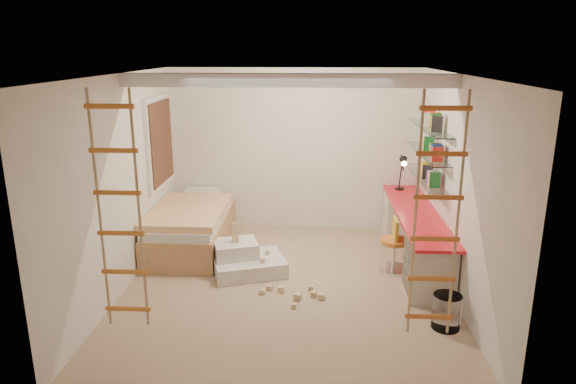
# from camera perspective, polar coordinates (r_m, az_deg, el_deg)

# --- Properties ---
(floor) EXTENTS (4.50, 4.50, 0.00)m
(floor) POSITION_cam_1_polar(r_m,az_deg,el_deg) (6.55, -0.14, -10.45)
(floor) COLOR tan
(floor) RESTS_ON ground
(ceiling_beam) EXTENTS (4.00, 0.18, 0.16)m
(ceiling_beam) POSITION_cam_1_polar(r_m,az_deg,el_deg) (6.19, 0.00, 12.30)
(ceiling_beam) COLOR white
(ceiling_beam) RESTS_ON ceiling
(window_frame) EXTENTS (0.06, 1.15, 1.35)m
(window_frame) POSITION_cam_1_polar(r_m,az_deg,el_deg) (7.83, -14.14, 5.40)
(window_frame) COLOR white
(window_frame) RESTS_ON wall_left
(window_blind) EXTENTS (0.02, 1.00, 1.20)m
(window_blind) POSITION_cam_1_polar(r_m,az_deg,el_deg) (7.82, -13.86, 5.40)
(window_blind) COLOR #4C2D1E
(window_blind) RESTS_ON window_frame
(rope_ladder_left) EXTENTS (0.41, 0.04, 2.13)m
(rope_ladder_left) POSITION_cam_1_polar(r_m,az_deg,el_deg) (4.65, -18.24, -2.25)
(rope_ladder_left) COLOR orange
(rope_ladder_left) RESTS_ON ceiling
(rope_ladder_right) EXTENTS (0.41, 0.04, 2.13)m
(rope_ladder_right) POSITION_cam_1_polar(r_m,az_deg,el_deg) (4.46, 16.17, -2.84)
(rope_ladder_right) COLOR #C05A20
(rope_ladder_right) RESTS_ON ceiling
(waste_bin) EXTENTS (0.30, 0.30, 0.38)m
(waste_bin) POSITION_cam_1_polar(r_m,az_deg,el_deg) (5.84, 17.21, -12.57)
(waste_bin) COLOR white
(waste_bin) RESTS_ON floor
(desk) EXTENTS (0.56, 2.80, 0.75)m
(desk) POSITION_cam_1_polar(r_m,az_deg,el_deg) (7.31, 13.85, -4.64)
(desk) COLOR red
(desk) RESTS_ON floor
(shelves) EXTENTS (0.25, 1.80, 0.71)m
(shelves) POSITION_cam_1_polar(r_m,az_deg,el_deg) (7.30, 15.21, 4.20)
(shelves) COLOR white
(shelves) RESTS_ON wall_right
(bed) EXTENTS (1.02, 2.00, 0.69)m
(bed) POSITION_cam_1_polar(r_m,az_deg,el_deg) (7.75, -10.65, -3.84)
(bed) COLOR #AD7F51
(bed) RESTS_ON floor
(task_lamp) EXTENTS (0.14, 0.36, 0.57)m
(task_lamp) POSITION_cam_1_polar(r_m,az_deg,el_deg) (8.00, 12.62, 2.68)
(task_lamp) COLOR black
(task_lamp) RESTS_ON desk
(swivel_chair) EXTENTS (0.44, 0.44, 0.73)m
(swivel_chair) POSITION_cam_1_polar(r_m,az_deg,el_deg) (7.01, 11.69, -6.54)
(swivel_chair) COLOR orange
(swivel_chair) RESTS_ON floor
(play_platform) EXTENTS (1.09, 0.96, 0.41)m
(play_platform) POSITION_cam_1_polar(r_m,az_deg,el_deg) (6.92, -4.79, -7.58)
(play_platform) COLOR silver
(play_platform) RESTS_ON floor
(toy_blocks) EXTENTS (1.27, 1.14, 0.68)m
(toy_blocks) POSITION_cam_1_polar(r_m,az_deg,el_deg) (6.50, -1.93, -8.76)
(toy_blocks) COLOR #CCB284
(toy_blocks) RESTS_ON floor
(books) EXTENTS (0.14, 0.70, 0.92)m
(books) POSITION_cam_1_polar(r_m,az_deg,el_deg) (7.29, 15.26, 4.83)
(books) COLOR #1E722D
(books) RESTS_ON shelves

